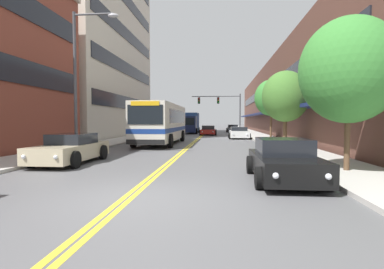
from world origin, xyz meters
TOP-DOWN VIEW (x-y plane):
  - ground_plane at (0.00, 37.00)m, footprint 240.00×240.00m
  - sidewalk_left at (-6.94, 37.00)m, footprint 2.88×106.00m
  - sidewalk_right at (6.94, 37.00)m, footprint 2.88×106.00m
  - centre_line at (0.00, 37.00)m, footprint 0.34×106.00m
  - office_tower_left at (-14.62, 27.97)m, footprint 12.08×22.64m
  - storefront_row_right at (12.61, 37.00)m, footprint 9.10×68.00m
  - city_bus at (-2.49, 17.36)m, footprint 2.92×11.26m
  - car_beige_parked_left_near at (-4.39, 5.70)m, footprint 2.05×4.74m
  - car_slate_blue_parked_left_mid at (-4.36, 32.33)m, footprint 2.17×4.54m
  - car_black_parked_right_foreground at (4.27, 2.53)m, footprint 2.07×4.22m
  - car_dark_grey_parked_right_mid at (4.42, 42.67)m, footprint 2.09×4.79m
  - car_white_parked_right_far at (4.30, 25.03)m, footprint 2.20×4.24m
  - car_red_moving_lead at (0.75, 32.81)m, footprint 2.16×4.75m
  - box_truck at (-2.18, 37.75)m, footprint 2.58×6.80m
  - traffic_signal_mast at (2.64, 36.99)m, footprint 7.15×0.38m
  - street_lamp_left_near at (-4.94, 8.03)m, footprint 2.45×0.28m
  - street_tree_right_near at (6.77, 3.99)m, footprint 3.39×3.39m
  - street_tree_right_mid at (6.88, 14.68)m, footprint 3.28×3.28m
  - street_tree_right_far at (7.46, 24.07)m, footprint 3.35×3.35m
  - fire_hydrant at (5.95, 8.36)m, footprint 0.31×0.23m

SIDE VIEW (x-z plane):
  - ground_plane at x=0.00m, z-range 0.00..0.00m
  - centre_line at x=0.00m, z-range 0.00..0.01m
  - sidewalk_left at x=-6.94m, z-range 0.00..0.14m
  - sidewalk_right at x=6.94m, z-range 0.00..0.14m
  - fire_hydrant at x=5.95m, z-range 0.13..1.02m
  - car_white_parked_right_far at x=4.30m, z-range -0.03..1.19m
  - car_red_moving_lead at x=0.75m, z-range -0.04..1.21m
  - car_dark_grey_parked_right_mid at x=4.42m, z-range -0.03..1.21m
  - car_black_parked_right_foreground at x=4.27m, z-range -0.05..1.28m
  - car_beige_parked_left_near at x=-4.39m, z-range -0.03..1.28m
  - car_slate_blue_parked_left_mid at x=-4.36m, z-range -0.03..1.30m
  - box_truck at x=-2.18m, z-range 0.03..3.11m
  - city_bus at x=-2.49m, z-range 0.21..3.41m
  - street_tree_right_mid at x=6.88m, z-range 0.97..6.25m
  - street_tree_right_near at x=6.77m, z-range 0.97..6.37m
  - traffic_signal_mast at x=2.64m, z-range 1.28..7.09m
  - street_tree_right_far at x=7.46m, z-range 1.25..7.18m
  - street_lamp_left_near at x=-4.94m, z-range 0.76..8.29m
  - storefront_row_right at x=12.61m, z-range 0.00..9.81m
  - office_tower_left at x=-14.62m, z-range 0.00..27.94m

